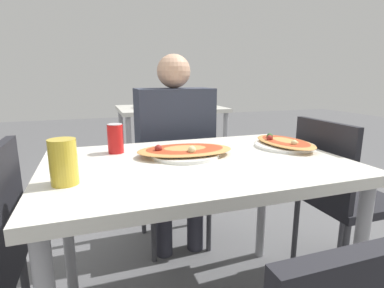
{
  "coord_description": "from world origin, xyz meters",
  "views": [
    {
      "loc": [
        -0.38,
        -1.06,
        1.05
      ],
      "look_at": [
        -0.01,
        0.02,
        0.79
      ],
      "focal_mm": 28.0,
      "sensor_mm": 36.0,
      "label": 1
    }
  ],
  "objects_px": {
    "dining_table": "(197,179)",
    "pizza_main": "(185,151)",
    "chair_far_seated": "(171,167)",
    "soda_can": "(115,138)",
    "drink_glass": "(63,162)",
    "chair_side_right": "(339,191)",
    "person_seated": "(175,139)",
    "pizza_second": "(285,143)"
  },
  "relations": [
    {
      "from": "drink_glass",
      "to": "pizza_second",
      "type": "xyz_separation_m",
      "value": [
        0.93,
        0.2,
        -0.05
      ]
    },
    {
      "from": "dining_table",
      "to": "pizza_main",
      "type": "height_order",
      "value": "pizza_main"
    },
    {
      "from": "chair_side_right",
      "to": "person_seated",
      "type": "xyz_separation_m",
      "value": [
        -0.69,
        0.57,
        0.2
      ]
    },
    {
      "from": "pizza_second",
      "to": "soda_can",
      "type": "bearing_deg",
      "value": 169.18
    },
    {
      "from": "chair_side_right",
      "to": "drink_glass",
      "type": "distance_m",
      "value": 1.29
    },
    {
      "from": "dining_table",
      "to": "pizza_second",
      "type": "relative_size",
      "value": 3.27
    },
    {
      "from": "chair_side_right",
      "to": "person_seated",
      "type": "distance_m",
      "value": 0.92
    },
    {
      "from": "chair_side_right",
      "to": "person_seated",
      "type": "bearing_deg",
      "value": -129.57
    },
    {
      "from": "chair_side_right",
      "to": "dining_table",
      "type": "bearing_deg",
      "value": -87.55
    },
    {
      "from": "person_seated",
      "to": "soda_can",
      "type": "distance_m",
      "value": 0.54
    },
    {
      "from": "person_seated",
      "to": "pizza_main",
      "type": "relative_size",
      "value": 2.83
    },
    {
      "from": "dining_table",
      "to": "person_seated",
      "type": "height_order",
      "value": "person_seated"
    },
    {
      "from": "pizza_main",
      "to": "pizza_second",
      "type": "height_order",
      "value": "pizza_main"
    },
    {
      "from": "chair_far_seated",
      "to": "person_seated",
      "type": "relative_size",
      "value": 0.72
    },
    {
      "from": "person_seated",
      "to": "drink_glass",
      "type": "bearing_deg",
      "value": 52.9
    },
    {
      "from": "drink_glass",
      "to": "pizza_second",
      "type": "relative_size",
      "value": 0.4
    },
    {
      "from": "chair_side_right",
      "to": "soda_can",
      "type": "xyz_separation_m",
      "value": [
        -1.06,
        0.19,
        0.31
      ]
    },
    {
      "from": "pizza_main",
      "to": "drink_glass",
      "type": "relative_size",
      "value": 2.97
    },
    {
      "from": "dining_table",
      "to": "chair_side_right",
      "type": "height_order",
      "value": "chair_side_right"
    },
    {
      "from": "chair_far_seated",
      "to": "pizza_second",
      "type": "distance_m",
      "value": 0.78
    },
    {
      "from": "pizza_second",
      "to": "person_seated",
      "type": "bearing_deg",
      "value": 125.9
    },
    {
      "from": "chair_far_seated",
      "to": "drink_glass",
      "type": "distance_m",
      "value": 1.05
    },
    {
      "from": "drink_glass",
      "to": "person_seated",
      "type": "bearing_deg",
      "value": 52.9
    },
    {
      "from": "dining_table",
      "to": "chair_far_seated",
      "type": "relative_size",
      "value": 1.36
    },
    {
      "from": "dining_table",
      "to": "person_seated",
      "type": "distance_m",
      "value": 0.61
    },
    {
      "from": "person_seated",
      "to": "pizza_second",
      "type": "height_order",
      "value": "person_seated"
    },
    {
      "from": "dining_table",
      "to": "pizza_main",
      "type": "xyz_separation_m",
      "value": [
        -0.02,
        0.08,
        0.1
      ]
    },
    {
      "from": "pizza_main",
      "to": "drink_glass",
      "type": "height_order",
      "value": "drink_glass"
    },
    {
      "from": "person_seated",
      "to": "drink_glass",
      "type": "relative_size",
      "value": 8.4
    },
    {
      "from": "chair_side_right",
      "to": "pizza_second",
      "type": "height_order",
      "value": "chair_side_right"
    },
    {
      "from": "dining_table",
      "to": "chair_far_seated",
      "type": "bearing_deg",
      "value": 83.51
    },
    {
      "from": "drink_glass",
      "to": "pizza_main",
      "type": "bearing_deg",
      "value": 24.41
    },
    {
      "from": "chair_far_seated",
      "to": "soda_can",
      "type": "xyz_separation_m",
      "value": [
        -0.37,
        -0.49,
        0.31
      ]
    },
    {
      "from": "drink_glass",
      "to": "chair_far_seated",
      "type": "bearing_deg",
      "value": 56.65
    },
    {
      "from": "person_seated",
      "to": "pizza_second",
      "type": "bearing_deg",
      "value": 125.9
    },
    {
      "from": "chair_side_right",
      "to": "drink_glass",
      "type": "relative_size",
      "value": 6.06
    },
    {
      "from": "dining_table",
      "to": "drink_glass",
      "type": "bearing_deg",
      "value": -165.07
    },
    {
      "from": "soda_can",
      "to": "drink_glass",
      "type": "xyz_separation_m",
      "value": [
        -0.18,
        -0.35,
        0.01
      ]
    },
    {
      "from": "person_seated",
      "to": "pizza_main",
      "type": "distance_m",
      "value": 0.54
    },
    {
      "from": "pizza_main",
      "to": "soda_can",
      "type": "bearing_deg",
      "value": 151.52
    },
    {
      "from": "dining_table",
      "to": "pizza_main",
      "type": "relative_size",
      "value": 2.79
    },
    {
      "from": "soda_can",
      "to": "chair_side_right",
      "type": "bearing_deg",
      "value": -10.04
    }
  ]
}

